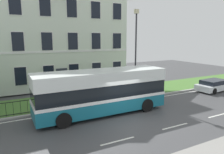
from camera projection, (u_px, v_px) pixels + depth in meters
name	position (u px, v px, depth m)	size (l,w,h in m)	color
ground_plane	(125.00, 118.00, 14.02)	(60.00, 56.00, 0.18)	#424345
georgian_townhouse	(51.00, 29.00, 23.53)	(15.42, 8.24, 12.38)	silver
iron_verge_railing	(80.00, 99.00, 16.19)	(13.11, 0.04, 0.97)	black
single_decker_bus	(102.00, 91.00, 14.56)	(9.33, 2.64, 3.09)	#17677F
parked_hatchback_00	(214.00, 85.00, 21.15)	(4.36, 2.08, 1.15)	silver
street_lamp_post	(136.00, 48.00, 18.31)	(0.36, 0.24, 7.59)	#333338
litter_bin	(87.00, 96.00, 16.96)	(0.57, 0.57, 1.06)	#23472D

